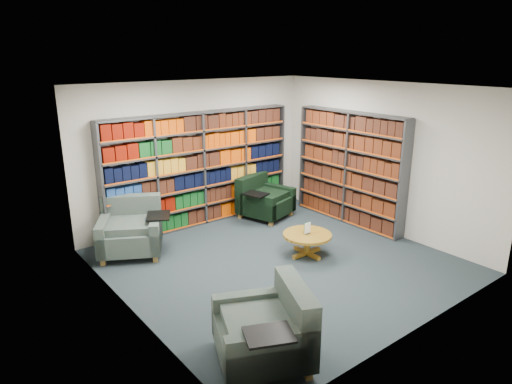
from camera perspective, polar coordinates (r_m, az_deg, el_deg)
room_shell at (r=7.08m, az=2.98°, el=1.59°), size 5.02×5.02×2.82m
bookshelf_back at (r=9.00m, az=-6.83°, el=2.85°), size 4.00×0.28×2.20m
bookshelf_right at (r=9.19m, az=11.62°, el=2.91°), size 0.28×2.50×2.20m
chair_teal_left at (r=8.11m, az=-15.30°, el=-4.68°), size 1.37×1.37×0.91m
chair_green_right at (r=9.49m, az=0.76°, el=-1.06°), size 1.22×1.15×0.84m
chair_teal_front at (r=5.22m, az=1.85°, el=-17.04°), size 1.29×1.31×0.89m
coffee_table at (r=7.73m, az=6.41°, el=-5.74°), size 0.82×0.82×0.57m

